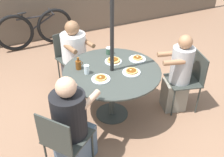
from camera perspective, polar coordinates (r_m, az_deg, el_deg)
name	(u,v)px	position (r m, az deg, el deg)	size (l,w,h in m)	color
ground_plane	(112,114)	(3.91, 0.00, -7.65)	(12.00, 12.00, 0.00)	#8C664C
patio_table	(112,77)	(3.52, 0.00, 0.24)	(1.30, 1.30, 0.75)	#383D38
umbrella_pole	(112,48)	(3.30, 0.00, 6.71)	(0.05, 0.05, 2.16)	black
patio_chair_north	(189,77)	(3.91, 16.40, 0.27)	(0.54, 0.54, 0.87)	#333833
diner_north	(178,76)	(3.83, 14.21, 0.46)	(0.50, 0.41, 1.18)	gray
patio_chair_east	(70,55)	(4.40, -9.12, 5.14)	(0.52, 0.52, 0.87)	#333833
diner_east	(76,59)	(4.27, -7.93, 4.25)	(0.47, 0.56, 1.14)	#3D3D42
patio_chair_south	(63,138)	(2.87, -10.61, -12.70)	(0.61, 0.61, 0.87)	#333833
diner_south	(72,127)	(2.95, -8.66, -10.31)	(0.61, 0.58, 1.19)	slate
pancake_plate_a	(101,78)	(3.27, -2.44, 0.00)	(0.24, 0.24, 0.04)	white
pancake_plate_b	(113,61)	(3.65, 0.29, 3.90)	(0.24, 0.24, 0.05)	white
pancake_plate_c	(137,58)	(3.73, 5.57, 4.36)	(0.24, 0.24, 0.05)	white
pancake_plate_d	(131,72)	(3.41, 4.26, 1.51)	(0.24, 0.24, 0.05)	white
syrup_bottle	(78,65)	(3.49, -7.32, 3.02)	(0.10, 0.07, 0.17)	brown
coffee_cup	(109,51)	(3.85, -0.65, 6.07)	(0.09, 0.09, 0.10)	#33513D
drinking_glass_a	(87,69)	(3.38, -5.55, 1.97)	(0.07, 0.07, 0.12)	silver
bicycle	(35,29)	(5.87, -16.33, 10.28)	(1.63, 0.44, 0.80)	black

